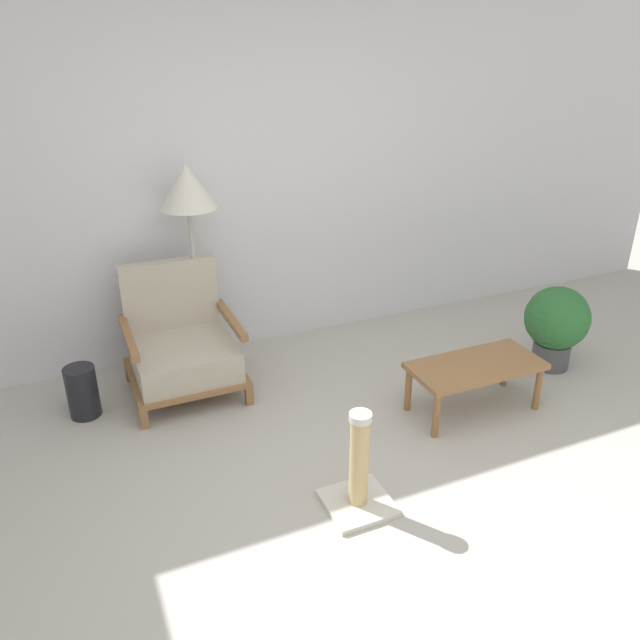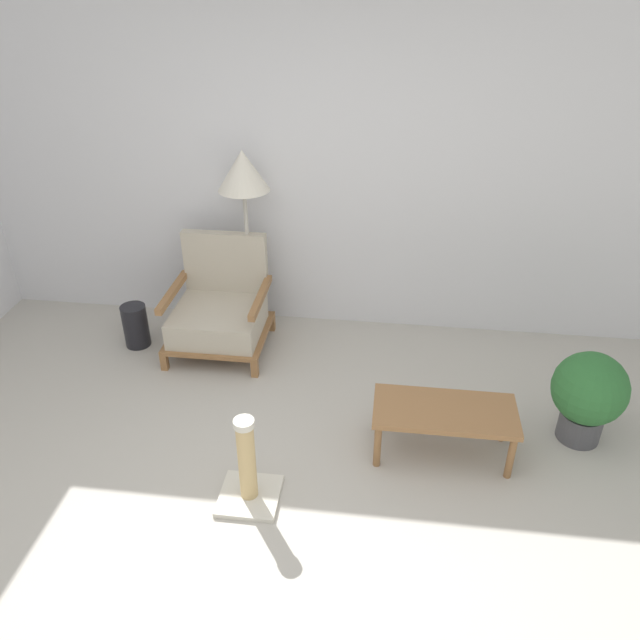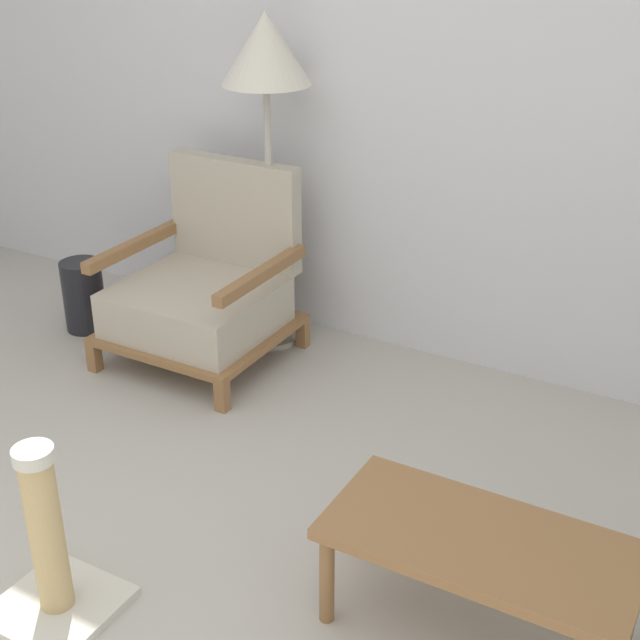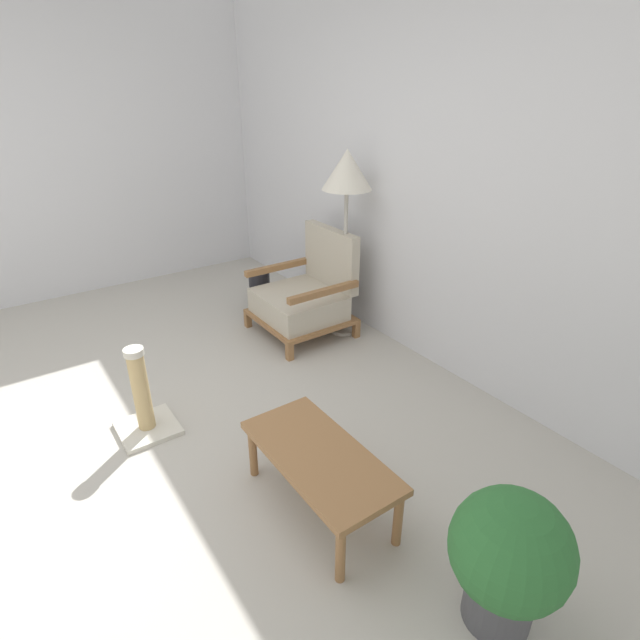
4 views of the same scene
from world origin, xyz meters
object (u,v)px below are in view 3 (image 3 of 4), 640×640
Objects in this scene: coffee_table at (480,550)px; vase at (84,296)px; floor_lamp at (266,63)px; scratching_post at (51,559)px; armchair at (205,289)px.

coffee_table is 2.49× the size of vase.
floor_lamp is 2.59× the size of scratching_post.
scratching_post is (-1.09, -0.52, -0.10)m from coffee_table.
vase is at bearing 130.11° from scratching_post.
vase reaches higher than coffee_table.
armchair is at bearing 148.58° from coffee_table.
scratching_post is (0.56, -1.53, -0.13)m from armchair.
coffee_table is 1.22m from scratching_post.
coffee_table is at bearing 25.53° from scratching_post.
floor_lamp is (0.18, 0.26, 0.96)m from armchair.
scratching_post is at bearing -154.47° from coffee_table.
coffee_table is at bearing -40.86° from floor_lamp.
armchair reaches higher than coffee_table.
floor_lamp is at bearing 139.14° from coffee_table.
vase is (-0.85, -0.34, -1.11)m from floor_lamp.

